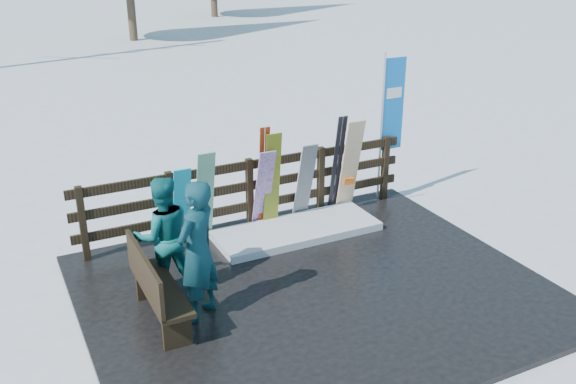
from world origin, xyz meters
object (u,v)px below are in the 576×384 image
snowboard_4 (305,182)px  person_front (197,251)px  snowboard_1 (205,197)px  rental_flag (390,110)px  snowboard_5 (350,166)px  snowboard_2 (272,181)px  person_back (163,236)px  snowboard_3 (264,190)px  bench (155,286)px  snowboard_0 (182,207)px

snowboard_4 → person_front: 3.13m
snowboard_4 → snowboard_1: bearing=180.0°
snowboard_1 → rental_flag: bearing=4.4°
rental_flag → snowboard_5: bearing=-164.0°
snowboard_4 → rental_flag: bearing=8.5°
snowboard_2 → person_front: size_ratio=0.90×
snowboard_5 → person_back: (-3.53, -1.14, -0.01)m
snowboard_3 → rental_flag: size_ratio=0.55×
snowboard_1 → snowboard_5: 2.56m
snowboard_1 → snowboard_3: snowboard_1 is taller
bench → snowboard_2: size_ratio=0.92×
snowboard_3 → rental_flag: (2.53, 0.27, 0.92)m
snowboard_1 → person_back: person_back is taller
snowboard_1 → snowboard_5: (2.56, 0.00, 0.07)m
snowboard_5 → person_front: 3.83m
snowboard_3 → person_back: 2.26m
snowboard_0 → rental_flag: bearing=4.0°
snowboard_0 → snowboard_3: snowboard_3 is taller
snowboard_0 → snowboard_5: bearing=0.0°
snowboard_5 → person_front: bearing=-150.3°
person_back → snowboard_1: bearing=-126.7°
snowboard_3 → rental_flag: bearing=6.1°
snowboard_3 → person_back: bearing=-149.6°
snowboard_1 → rental_flag: 3.61m
bench → snowboard_4: (3.00, 1.81, 0.17)m
snowboard_5 → rental_flag: size_ratio=0.64×
snowboard_1 → snowboard_5: bearing=0.0°
snowboard_0 → snowboard_5: 2.93m
rental_flag → person_front: size_ratio=1.44×
bench → snowboard_1: size_ratio=0.98×
person_front → person_back: person_front is taller
person_back → snowboard_4: bearing=-153.1°
snowboard_4 → person_back: (-2.68, -1.14, 0.13)m
snowboard_2 → person_back: (-2.10, -1.14, 0.01)m
snowboard_1 → snowboard_5: size_ratio=0.92×
snowboard_2 → snowboard_3: snowboard_2 is taller
snowboard_3 → bench: bearing=-141.4°
snowboard_1 → person_front: (-0.77, -1.90, 0.15)m
person_front → snowboard_2: bearing=-170.2°
bench → snowboard_0: bearing=62.8°
snowboard_3 → snowboard_4: 0.73m
snowboard_5 → snowboard_1: bearing=180.0°
snowboard_1 → snowboard_0: bearing=180.0°
snowboard_0 → person_back: (-0.61, -1.14, 0.16)m
snowboard_3 → person_back: (-1.94, -1.14, 0.12)m
person_back → rental_flag: bearing=-158.7°
snowboard_4 → snowboard_5: size_ratio=0.85×
bench → snowboard_0: (0.93, 1.81, 0.13)m
snowboard_3 → person_front: 2.59m
snowboard_2 → person_front: person_front is taller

